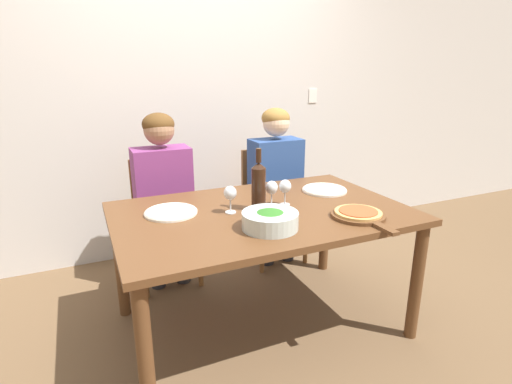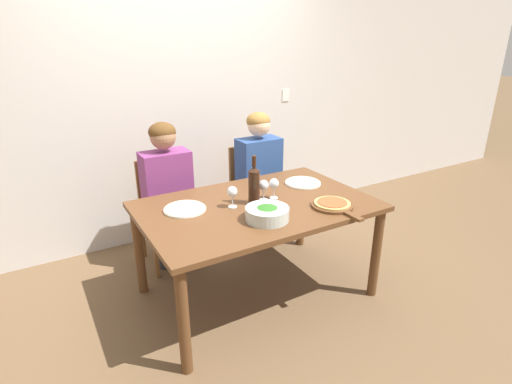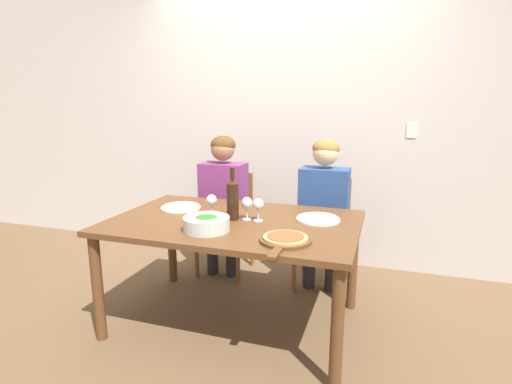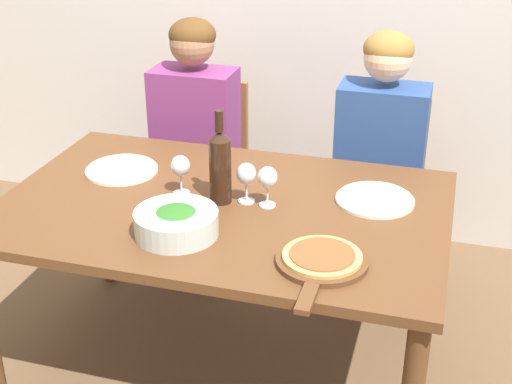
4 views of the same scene
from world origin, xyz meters
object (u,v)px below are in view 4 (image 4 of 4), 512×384
wine_bottle (220,165)px  wine_glass_right (268,179)px  pizza_on_board (321,260)px  wine_glass_left (180,168)px  dinner_plate_right (375,199)px  wine_glass_centre (246,175)px  chair_left (204,165)px  broccoli_bowl (176,223)px  dinner_plate_left (122,169)px  chair_right (379,186)px  person_man (380,144)px  person_woman (194,124)px

wine_bottle → wine_glass_right: 0.17m
pizza_on_board → wine_glass_left: size_ratio=2.83×
dinner_plate_right → wine_glass_right: size_ratio=1.88×
wine_bottle → wine_glass_right: bearing=3.7°
wine_glass_right → wine_glass_centre: 0.08m
pizza_on_board → chair_left: bearing=125.1°
broccoli_bowl → pizza_on_board: bearing=-6.2°
dinner_plate_left → chair_right: bearing=36.6°
chair_left → wine_glass_left: 0.92m
chair_left → wine_glass_right: (0.55, -0.82, 0.36)m
person_man → broccoli_bowl: person_man is taller
person_woman → dinner_plate_right: size_ratio=4.26×
wine_glass_left → chair_left: bearing=105.1°
person_woman → wine_glass_left: 0.75m
wine_glass_left → wine_glass_centre: same height
wine_glass_centre → dinner_plate_left: bearing=168.1°
chair_right → wine_bottle: 1.04m
chair_left → dinner_plate_left: 0.75m
person_woman → dinner_plate_right: bearing=-32.1°
person_woman → person_man: same height
dinner_plate_right → person_woman: bearing=147.9°
chair_left → pizza_on_board: (0.81, -1.16, 0.27)m
broccoli_bowl → wine_glass_left: wine_glass_left is taller
wine_glass_left → wine_glass_right: (0.33, -0.01, 0.00)m
person_woman → wine_glass_centre: person_woman is taller
wine_bottle → dinner_plate_left: (-0.46, 0.14, -0.13)m
chair_left → wine_glass_left: (0.22, -0.81, 0.36)m
wine_glass_left → wine_glass_right: bearing=-1.3°
person_man → wine_glass_left: bearing=-132.2°
chair_left → person_woman: (0.00, -0.11, 0.25)m
chair_left → wine_glass_left: wine_glass_left is taller
pizza_on_board → broccoli_bowl: bearing=173.8°
dinner_plate_left → pizza_on_board: size_ratio=0.66×
broccoli_bowl → wine_glass_centre: bearing=62.5°
broccoli_bowl → person_man: bearing=61.4°
broccoli_bowl → wine_glass_right: bearing=50.5°
person_woman → dinner_plate_left: 0.59m
chair_left → wine_bottle: 1.00m
person_woman → dinner_plate_right: person_woman is taller
chair_right → wine_glass_right: size_ratio=5.77×
wine_bottle → dinner_plate_right: wine_bottle is taller
dinner_plate_left → dinner_plate_right: same height
chair_left → broccoli_bowl: size_ratio=3.13×
person_woman → wine_bottle: 0.83m
person_man → dinner_plate_right: bearing=-84.7°
chair_right → dinner_plate_right: size_ratio=3.07×
person_woman → dinner_plate_left: (-0.08, -0.59, 0.01)m
chair_right → wine_glass_centre: bearing=-115.7°
dinner_plate_left → broccoli_bowl: bearing=-45.8°
chair_right → wine_glass_left: wine_glass_left is taller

